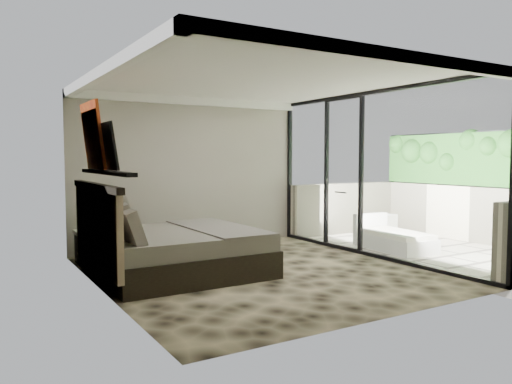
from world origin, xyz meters
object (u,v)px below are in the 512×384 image
nightstand (94,246)px  table_lamp (94,207)px  lounger (393,239)px  ottoman (381,226)px  bed (171,249)px

nightstand → table_lamp: size_ratio=0.93×
lounger → ottoman: bearing=59.4°
bed → ottoman: size_ratio=4.76×
nightstand → ottoman: size_ratio=1.14×
lounger → table_lamp: bearing=168.7°
nightstand → bed: bearing=-43.1°
nightstand → ottoman: bearing=12.6°
table_lamp → ottoman: (5.80, -0.46, -0.66)m
ottoman → bed: bearing=-170.3°
bed → ottoman: bed is taller
nightstand → lounger: lounger is taller
nightstand → lounger: size_ratio=0.35×
bed → nightstand: (-0.77, 1.37, -0.10)m
bed → ottoman: 5.10m
lounger → nightstand: bearing=168.1°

